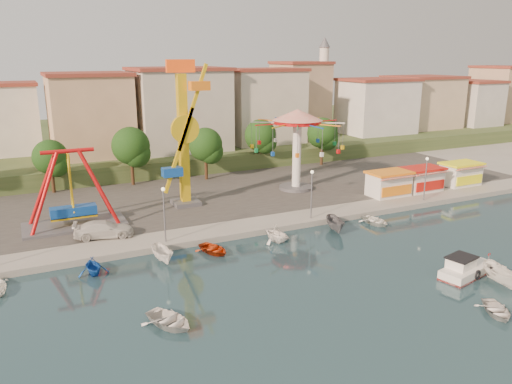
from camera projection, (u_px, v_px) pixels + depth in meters
ground at (312, 286)px, 39.13m from camera, size 200.00×200.00×0.00m
quay_deck at (135, 151)px, 92.87m from camera, size 200.00×100.00×0.60m
asphalt_pad at (189, 190)px, 65.01m from camera, size 90.00×28.00×0.01m
hill_terrace at (128, 141)px, 96.89m from camera, size 200.00×60.00×3.00m
pirate_ship_ride at (71, 190)px, 50.18m from camera, size 10.00×5.00×8.00m
kamikaze_tower at (185, 137)px, 56.29m from camera, size 4.45×3.10×16.50m
wave_swinger at (297, 131)px, 63.39m from camera, size 11.60×11.60×10.40m
booth_left at (389, 183)px, 61.90m from camera, size 5.40×3.78×3.08m
booth_mid at (422, 179)px, 64.17m from camera, size 5.40×3.78×3.08m
booth_right at (461, 174)px, 67.06m from camera, size 5.40×3.78×3.08m
lamp_post_1 at (164, 216)px, 46.23m from camera, size 0.14×0.14×5.00m
lamp_post_2 at (311, 196)px, 52.96m from camera, size 0.14×0.14×5.00m
lamp_post_3 at (425, 180)px, 59.68m from camera, size 0.14×0.14×5.00m
tree_1 at (50, 157)px, 62.49m from camera, size 4.35×4.35×6.80m
tree_2 at (131, 146)px, 66.13m from camera, size 5.02×5.02×7.85m
tree_3 at (206, 145)px, 69.17m from camera, size 4.68×4.68×7.32m
tree_4 at (260, 135)px, 75.92m from camera, size 4.86×4.86×7.60m
tree_5 at (322, 133)px, 78.56m from camera, size 4.83×4.83×7.54m
building_1 at (2, 128)px, 72.83m from camera, size 12.33×9.01×8.63m
building_2 at (93, 114)px, 78.51m from camera, size 11.95×9.28×11.23m
building_3 at (184, 118)px, 81.84m from camera, size 12.59×10.50×9.20m
building_4 at (249, 112)px, 90.45m from camera, size 10.75×9.23×9.24m
building_5 at (317, 104)px, 94.15m from camera, size 12.77×10.96×11.21m
building_6 at (372, 100)px, 97.60m from camera, size 8.23×8.98×12.36m
building_7 at (402, 104)px, 107.35m from camera, size 11.59×10.93×8.76m
building_8 at (473, 95)px, 107.04m from camera, size 12.84×9.28×12.58m
building_9 at (505, 100)px, 115.56m from camera, size 12.95×9.17×9.21m
minaret at (323, 82)px, 97.82m from camera, size 2.80×2.80×18.00m
cabin_motorboat at (466, 270)px, 40.91m from camera, size 5.68×3.17×1.89m
rowboat_a at (170, 320)px, 33.30m from camera, size 4.14×4.68×0.80m
rowboat_b at (497, 310)px, 34.78m from camera, size 3.45×3.86×0.66m
skiff at (502, 276)px, 39.16m from camera, size 2.45×4.31×1.57m
van at (104, 229)px, 47.82m from camera, size 5.87×3.33×1.60m
moored_boat_1 at (93, 266)px, 41.10m from camera, size 2.61×2.98×1.50m
moored_boat_2 at (163, 254)px, 43.60m from camera, size 1.59×3.68×1.39m
moored_boat_3 at (214, 249)px, 45.68m from camera, size 3.42×4.07×0.72m
moored_boat_4 at (277, 233)px, 48.30m from camera, size 3.64×3.93×1.70m
moored_boat_5 at (335, 224)px, 51.22m from camera, size 2.50×4.06×1.47m
moored_boat_6 at (375, 221)px, 53.47m from camera, size 2.80×3.73×0.73m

